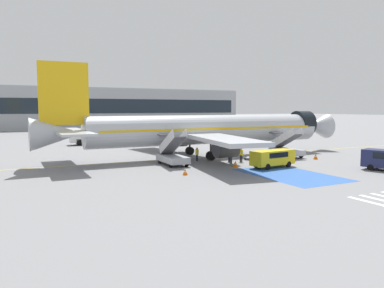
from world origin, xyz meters
The scene contains 19 objects.
ground_plane centered at (0.00, 0.00, 0.00)m, with size 600.00×600.00×0.00m, color slate.
apron_leadline_yellow centered at (-0.62, 0.34, 0.00)m, with size 0.20×76.39×0.01m, color gold.
apron_stand_patch_blue centered at (-0.62, -14.80, 0.00)m, with size 6.56×10.54×0.01m, color #2856A8.
apron_walkway_bar_0 centered at (-3.02, -25.37, 0.00)m, with size 0.44×3.60×0.01m, color silver.
apron_walkway_bar_1 centered at (-1.82, -25.37, 0.00)m, with size 0.44×3.60×0.01m, color silver.
airliner centered at (-1.28, 0.35, 3.59)m, with size 42.21×31.39×11.34m.
boarding_stairs_forward centered at (8.17, -4.31, 0.98)m, with size 2.32×5.28×3.93m.
boarding_stairs_aft centered at (-8.01, -3.90, 1.01)m, with size 2.32×5.28×4.15m.
fuel_tanker centered at (-8.90, 24.29, 1.81)m, with size 10.95×3.05×3.56m.
service_van_0 centered at (0.82, -10.44, 1.13)m, with size 5.31×2.38×1.86m.
baggage_cart centered at (2.94, -4.37, 0.26)m, with size 2.96×2.33×0.87m.
ground_crew_0 centered at (-4.12, -2.44, 0.94)m, with size 0.24×0.43×1.64m.
ground_crew_1 centered at (0.11, -5.58, 0.96)m, with size 0.44×0.48×1.68m.
ground_crew_2 centered at (-1.46, -5.80, 0.91)m, with size 0.42×0.49×1.59m.
ground_crew_3 centered at (-1.01, -4.72, 0.95)m, with size 0.48×0.44×1.65m.
traffic_cone_0 centered at (9.80, -7.83, 0.34)m, with size 0.61×0.61×0.67m.
traffic_cone_1 centered at (-2.64, -8.49, 0.34)m, with size 0.61×0.61×0.68m.
traffic_cone_2 centered at (-9.59, -10.26, 0.30)m, with size 0.53×0.53×0.59m.
terminal_building centered at (0.36, 79.64, 6.37)m, with size 104.98×12.10×12.73m.
Camera 1 is at (-25.21, -41.84, 6.36)m, focal length 35.00 mm.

